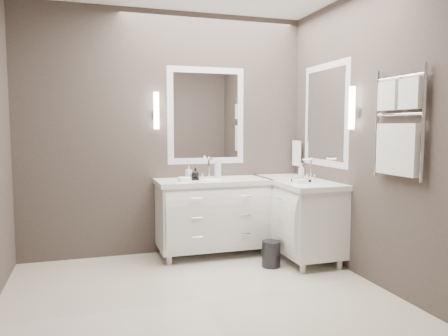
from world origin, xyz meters
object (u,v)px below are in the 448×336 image
object	(u,v)px
towel_ladder	(398,131)
waste_bin	(271,254)
vanity_right	(297,213)
vanity_back	(213,212)

from	to	relation	value
towel_ladder	waste_bin	xyz separation A→B (m)	(-0.65, 1.04, -1.26)
vanity_right	towel_ladder	distance (m)	1.60
waste_bin	towel_ladder	bearing A→B (deg)	-57.95
vanity_right	towel_ladder	size ratio (longest dim) A/B	1.38
vanity_back	vanity_right	distance (m)	0.93
vanity_right	waste_bin	world-z (taller)	vanity_right
vanity_back	towel_ladder	world-z (taller)	towel_ladder
vanity_back	waste_bin	world-z (taller)	vanity_back
vanity_back	towel_ladder	xyz separation A→B (m)	(1.10, -1.63, 0.91)
vanity_right	waste_bin	size ratio (longest dim) A/B	4.67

